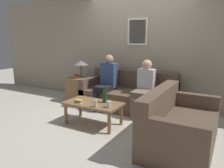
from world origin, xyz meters
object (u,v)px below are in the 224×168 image
object	(u,v)px
wine_bottle	(105,96)
person_right	(144,86)
drinking_glass	(109,104)
teddy_bear	(139,128)
couch_main	(129,96)
person_left	(107,80)
couch_side	(178,127)
coffee_table	(93,106)

from	to	relation	value
wine_bottle	person_right	xyz separation A→B (m)	(0.43, 0.84, 0.07)
drinking_glass	teddy_bear	distance (m)	0.64
couch_main	person_left	size ratio (longest dim) A/B	1.71
couch_main	teddy_bear	world-z (taller)	couch_main
couch_main	wine_bottle	xyz separation A→B (m)	(-0.00, -1.03, 0.25)
couch_side	person_right	bearing A→B (deg)	42.41
teddy_bear	drinking_glass	bearing A→B (deg)	-172.68
couch_side	drinking_glass	bearing A→B (deg)	91.47
person_left	person_right	bearing A→B (deg)	-0.13
couch_main	couch_side	distance (m)	1.83
coffee_table	drinking_glass	distance (m)	0.42
coffee_table	teddy_bear	bearing A→B (deg)	-1.99
person_right	teddy_bear	distance (m)	1.14
couch_side	person_right	world-z (taller)	person_right
person_left	person_right	size ratio (longest dim) A/B	1.06
person_left	teddy_bear	world-z (taller)	person_left
wine_bottle	drinking_glass	distance (m)	0.31
person_right	teddy_bear	size ratio (longest dim) A/B	3.91
couch_main	person_right	bearing A→B (deg)	-24.17
coffee_table	person_right	size ratio (longest dim) A/B	0.93
drinking_glass	couch_main	bearing A→B (deg)	99.47
couch_main	drinking_glass	xyz separation A→B (m)	(0.21, -1.25, 0.18)
drinking_glass	person_left	bearing A→B (deg)	122.15
person_right	wine_bottle	bearing A→B (deg)	-117.42
couch_side	teddy_bear	size ratio (longest dim) A/B	5.32
wine_bottle	teddy_bear	size ratio (longest dim) A/B	1.09
drinking_glass	teddy_bear	size ratio (longest dim) A/B	0.37
couch_side	person_left	size ratio (longest dim) A/B	1.28
coffee_table	teddy_bear	size ratio (longest dim) A/B	3.63
coffee_table	teddy_bear	world-z (taller)	coffee_table
couch_side	wine_bottle	bearing A→B (deg)	82.33
person_left	teddy_bear	bearing A→B (deg)	-39.61
couch_main	person_right	size ratio (longest dim) A/B	1.81
couch_main	coffee_table	distance (m)	1.16
couch_main	person_right	distance (m)	0.57
teddy_bear	couch_main	bearing A→B (deg)	122.03
coffee_table	wine_bottle	distance (m)	0.28
couch_side	teddy_bear	xyz separation A→B (m)	(-0.63, 0.04, -0.17)
drinking_glass	coffee_table	bearing A→B (deg)	165.55
person_right	person_left	bearing A→B (deg)	179.87
drinking_glass	person_right	world-z (taller)	person_right
couch_main	wine_bottle	world-z (taller)	couch_main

